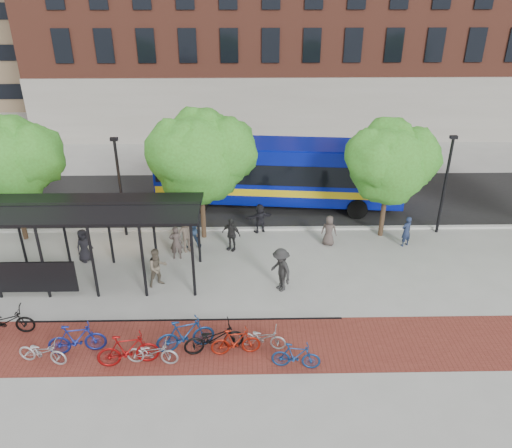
{
  "coord_description": "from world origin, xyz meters",
  "views": [
    {
      "loc": [
        -0.8,
        -19.09,
        11.99
      ],
      "look_at": [
        -0.4,
        1.5,
        1.6
      ],
      "focal_mm": 35.0,
      "sensor_mm": 36.0,
      "label": 1
    }
  ],
  "objects_px": {
    "bus_shelter": "(69,217)",
    "bike_3": "(77,339)",
    "tree_a": "(10,158)",
    "bike_9": "(236,342)",
    "lamp_post_right": "(445,182)",
    "bus": "(279,170)",
    "pedestrian_1": "(176,243)",
    "tree_b": "(202,152)",
    "pedestrian_8": "(158,268)",
    "bike_10": "(263,337)",
    "bike_6": "(152,352)",
    "pedestrian_0": "(84,245)",
    "tree_c": "(391,159)",
    "bike_7": "(185,335)",
    "pedestrian_2": "(191,229)",
    "bike_0": "(5,321)",
    "pedestrian_9": "(281,270)",
    "bike_8": "(214,338)",
    "pedestrian_4": "(231,234)",
    "pedestrian_6": "(329,231)",
    "pedestrian_5": "(260,218)",
    "pedestrian_3": "(187,234)",
    "lamp_post_left": "(120,185)",
    "pedestrian_7": "(406,231)",
    "bike_2": "(42,352)",
    "bike_5": "(128,350)",
    "bike_11": "(296,356)"
  },
  "relations": [
    {
      "from": "lamp_post_left",
      "to": "bike_10",
      "type": "distance_m",
      "value": 11.25
    },
    {
      "from": "tree_b",
      "to": "pedestrian_9",
      "type": "bearing_deg",
      "value": -54.36
    },
    {
      "from": "bike_8",
      "to": "pedestrian_2",
      "type": "relative_size",
      "value": 1.08
    },
    {
      "from": "lamp_post_left",
      "to": "pedestrian_5",
      "type": "xyz_separation_m",
      "value": [
        6.84,
        0.19,
        -1.97
      ]
    },
    {
      "from": "bike_6",
      "to": "pedestrian_6",
      "type": "xyz_separation_m",
      "value": [
        7.25,
        8.22,
        0.3
      ]
    },
    {
      "from": "bike_11",
      "to": "pedestrian_3",
      "type": "bearing_deg",
      "value": 36.75
    },
    {
      "from": "bike_9",
      "to": "bus_shelter",
      "type": "bearing_deg",
      "value": 48.43
    },
    {
      "from": "bike_10",
      "to": "bike_2",
      "type": "bearing_deg",
      "value": 105.77
    },
    {
      "from": "lamp_post_left",
      "to": "pedestrian_4",
      "type": "height_order",
      "value": "lamp_post_left"
    },
    {
      "from": "tree_a",
      "to": "pedestrian_2",
      "type": "bearing_deg",
      "value": -7.52
    },
    {
      "from": "lamp_post_right",
      "to": "bus",
      "type": "height_order",
      "value": "lamp_post_right"
    },
    {
      "from": "bike_0",
      "to": "pedestrian_4",
      "type": "relative_size",
      "value": 1.23
    },
    {
      "from": "bike_7",
      "to": "bike_11",
      "type": "bearing_deg",
      "value": -122.21
    },
    {
      "from": "bike_3",
      "to": "pedestrian_1",
      "type": "xyz_separation_m",
      "value": [
        2.67,
        6.47,
        0.23
      ]
    },
    {
      "from": "tree_b",
      "to": "lamp_post_left",
      "type": "height_order",
      "value": "tree_b"
    },
    {
      "from": "pedestrian_0",
      "to": "pedestrian_9",
      "type": "xyz_separation_m",
      "value": [
        8.89,
        -2.55,
        0.17
      ]
    },
    {
      "from": "bike_3",
      "to": "bike_6",
      "type": "bearing_deg",
      "value": -111.76
    },
    {
      "from": "bike_9",
      "to": "pedestrian_2",
      "type": "bearing_deg",
      "value": 10.73
    },
    {
      "from": "bike_3",
      "to": "lamp_post_left",
      "type": "bearing_deg",
      "value": -8.07
    },
    {
      "from": "bike_8",
      "to": "pedestrian_4",
      "type": "distance_m",
      "value": 7.26
    },
    {
      "from": "bike_3",
      "to": "pedestrian_9",
      "type": "bearing_deg",
      "value": -72.27
    },
    {
      "from": "tree_c",
      "to": "lamp_post_right",
      "type": "bearing_deg",
      "value": 4.91
    },
    {
      "from": "pedestrian_1",
      "to": "tree_b",
      "type": "bearing_deg",
      "value": -121.89
    },
    {
      "from": "bike_7",
      "to": "bike_8",
      "type": "bearing_deg",
      "value": -114.28
    },
    {
      "from": "pedestrian_1",
      "to": "pedestrian_8",
      "type": "bearing_deg",
      "value": 74.57
    },
    {
      "from": "pedestrian_5",
      "to": "tree_a",
      "type": "bearing_deg",
      "value": -19.65
    },
    {
      "from": "bus_shelter",
      "to": "tree_c",
      "type": "bearing_deg",
      "value": 15.06
    },
    {
      "from": "lamp_post_right",
      "to": "pedestrian_0",
      "type": "bearing_deg",
      "value": -171.63
    },
    {
      "from": "bus_shelter",
      "to": "bike_3",
      "type": "bearing_deg",
      "value": -74.24
    },
    {
      "from": "pedestrian_2",
      "to": "pedestrian_5",
      "type": "height_order",
      "value": "pedestrian_2"
    },
    {
      "from": "pedestrian_8",
      "to": "pedestrian_3",
      "type": "bearing_deg",
      "value": 41.46
    },
    {
      "from": "lamp_post_left",
      "to": "bike_3",
      "type": "distance_m",
      "value": 9.14
    },
    {
      "from": "pedestrian_5",
      "to": "pedestrian_7",
      "type": "relative_size",
      "value": 0.99
    },
    {
      "from": "pedestrian_8",
      "to": "pedestrian_4",
      "type": "bearing_deg",
      "value": 14.35
    },
    {
      "from": "tree_b",
      "to": "bike_10",
      "type": "distance_m",
      "value": 9.75
    },
    {
      "from": "pedestrian_4",
      "to": "lamp_post_right",
      "type": "bearing_deg",
      "value": 35.87
    },
    {
      "from": "tree_a",
      "to": "bike_9",
      "type": "relative_size",
      "value": 3.53
    },
    {
      "from": "bike_9",
      "to": "tree_b",
      "type": "bearing_deg",
      "value": 4.96
    },
    {
      "from": "bus_shelter",
      "to": "bike_6",
      "type": "bearing_deg",
      "value": -53.03
    },
    {
      "from": "tree_c",
      "to": "bike_0",
      "type": "height_order",
      "value": "tree_c"
    },
    {
      "from": "bus_shelter",
      "to": "pedestrian_2",
      "type": "height_order",
      "value": "bus_shelter"
    },
    {
      "from": "tree_c",
      "to": "bike_0",
      "type": "relative_size",
      "value": 2.86
    },
    {
      "from": "bike_9",
      "to": "pedestrian_4",
      "type": "relative_size",
      "value": 1.04
    },
    {
      "from": "pedestrian_2",
      "to": "pedestrian_9",
      "type": "distance_m",
      "value": 5.54
    },
    {
      "from": "tree_c",
      "to": "bike_7",
      "type": "xyz_separation_m",
      "value": [
        -9.1,
        -8.51,
        -3.43
      ]
    },
    {
      "from": "bike_5",
      "to": "pedestrian_7",
      "type": "relative_size",
      "value": 1.33
    },
    {
      "from": "bike_6",
      "to": "pedestrian_0",
      "type": "relative_size",
      "value": 1.12
    },
    {
      "from": "bike_0",
      "to": "tree_c",
      "type": "bearing_deg",
      "value": -70.75
    },
    {
      "from": "lamp_post_left",
      "to": "bike_7",
      "type": "height_order",
      "value": "lamp_post_left"
    },
    {
      "from": "lamp_post_left",
      "to": "pedestrian_7",
      "type": "xyz_separation_m",
      "value": [
        13.92,
        -1.4,
        -1.96
      ]
    }
  ]
}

